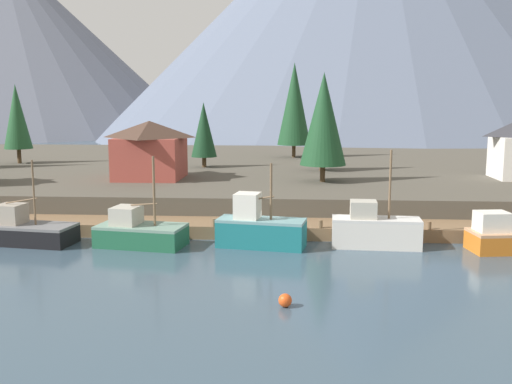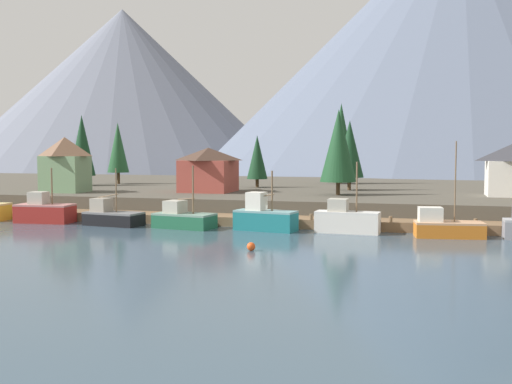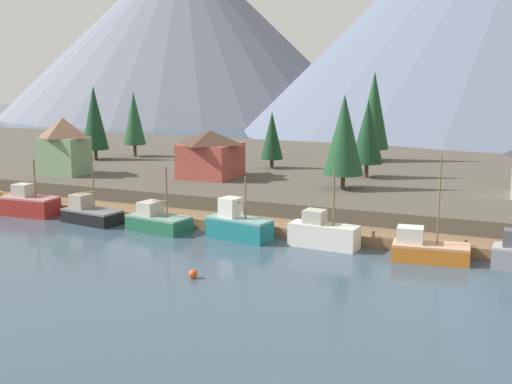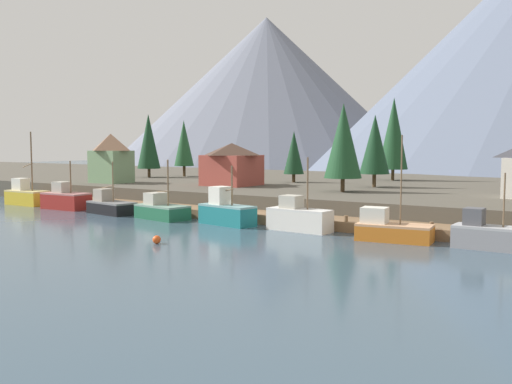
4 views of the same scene
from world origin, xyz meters
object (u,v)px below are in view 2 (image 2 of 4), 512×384
conifer_near_right (350,149)px  conifer_mid_left (341,138)px  fishing_boat_red (44,212)px  fishing_boat_orange (446,227)px  fishing_boat_white (346,220)px  fishing_boat_green (183,218)px  house_green (65,164)px  conifer_mid_right (82,145)px  fishing_boat_black (112,216)px  conifer_near_left (118,148)px  house_red (208,169)px  fishing_boat_teal (264,217)px  conifer_back_right (338,146)px  conifer_back_left (257,157)px  channel_buoy (251,247)px

conifer_near_right → conifer_mid_left: bearing=101.7°
fishing_boat_red → fishing_boat_orange: 43.17m
fishing_boat_red → fishing_boat_white: fishing_boat_white is taller
fishing_boat_green → conifer_mid_left: size_ratio=0.51×
house_green → conifer_mid_right: size_ratio=0.67×
fishing_boat_black → fishing_boat_green: (8.32, -0.14, 0.05)m
conifer_mid_right → fishing_boat_orange: bearing=-25.6°
fishing_boat_black → conifer_near_left: (-15.37, 31.03, 7.42)m
fishing_boat_red → fishing_boat_green: 16.81m
conifer_near_right → conifer_mid_left: size_ratio=0.74×
conifer_mid_right → conifer_mid_left: bearing=22.1°
fishing_boat_orange → fishing_boat_green: bearing=172.8°
conifer_mid_right → house_red: bearing=-18.3°
fishing_boat_green → fishing_boat_teal: bearing=11.3°
fishing_boat_white → fishing_boat_orange: size_ratio=0.78×
house_red → conifer_back_right: conifer_back_right is taller
fishing_boat_teal → conifer_back_left: size_ratio=0.85×
fishing_boat_black → conifer_mid_left: conifer_mid_left is taller
fishing_boat_orange → conifer_near_right: conifer_near_right is taller
conifer_near_left → house_red: bearing=-33.2°
house_green → conifer_mid_right: 14.61m
conifer_back_left → channel_buoy: size_ratio=11.01×
fishing_boat_black → conifer_mid_left: size_ratio=0.51×
house_green → conifer_mid_left: 43.75m
conifer_near_left → conifer_back_left: conifer_near_left is taller
fishing_boat_white → conifer_mid_right: 51.10m
fishing_boat_teal → conifer_back_left: conifer_back_left is taller
conifer_back_left → channel_buoy: (10.36, -40.41, -6.61)m
fishing_boat_white → conifer_back_left: bearing=124.2°
fishing_boat_green → conifer_near_left: size_ratio=0.67×
fishing_boat_teal → channel_buoy: (2.08, -12.38, -0.98)m
conifer_near_left → conifer_mid_right: size_ratio=0.91×
house_red → house_green: (-18.08, -5.62, 0.72)m
conifer_near_right → conifer_back_left: 14.13m
fishing_boat_black → house_red: bearing=83.2°
fishing_boat_black → house_green: bearing=145.5°
house_red → channel_buoy: (14.31, -30.06, -5.15)m
fishing_boat_red → fishing_boat_teal: fishing_boat_red is taller
conifer_near_left → fishing_boat_green: bearing=-52.8°
fishing_boat_black → fishing_boat_teal: bearing=8.8°
conifer_mid_right → channel_buoy: size_ratio=15.60×
fishing_boat_white → conifer_mid_left: (-5.90, 40.47, 8.64)m
conifer_mid_left → fishing_boat_black: bearing=-115.3°
fishing_boat_red → conifer_mid_left: size_ratio=0.49×
conifer_back_left → conifer_mid_right: bearing=-174.6°
conifer_near_left → conifer_back_left: 24.30m
fishing_boat_red → fishing_boat_orange: bearing=-3.5°
house_red → conifer_mid_right: (-23.43, 7.75, 3.21)m
fishing_boat_red → conifer_near_right: (31.07, 25.49, 6.98)m
fishing_boat_green → conifer_back_right: bearing=59.4°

